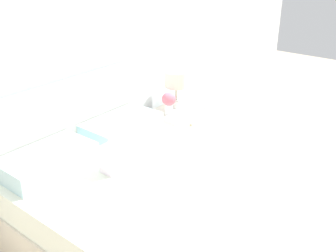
# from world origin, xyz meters

# --- Properties ---
(ground_plane) EXTENTS (12.00, 12.00, 0.00)m
(ground_plane) POSITION_xyz_m (0.00, 0.00, 0.00)
(ground_plane) COLOR #CCB28E
(wall_back) EXTENTS (8.00, 0.06, 2.60)m
(wall_back) POSITION_xyz_m (0.00, 0.07, 1.30)
(wall_back) COLOR white
(wall_back) RESTS_ON ground_plane
(bed) EXTENTS (1.53, 2.06, 1.06)m
(bed) POSITION_xyz_m (0.00, -0.96, 0.30)
(bed) COLOR beige
(bed) RESTS_ON ground_plane
(nightstand) EXTENTS (0.52, 0.39, 0.51)m
(nightstand) POSITION_xyz_m (1.15, -0.20, 0.26)
(nightstand) COLOR silver
(nightstand) RESTS_ON ground_plane
(table_lamp) EXTENTS (0.23, 0.23, 0.37)m
(table_lamp) POSITION_xyz_m (1.22, -0.15, 0.77)
(table_lamp) COLOR white
(table_lamp) RESTS_ON nightstand
(flower_vase) EXTENTS (0.13, 0.13, 0.22)m
(flower_vase) POSITION_xyz_m (1.03, -0.21, 0.64)
(flower_vase) COLOR white
(flower_vase) RESTS_ON nightstand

